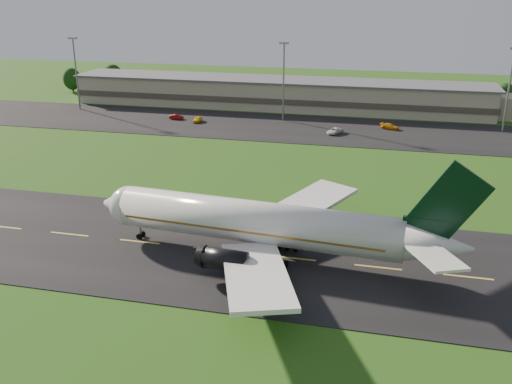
% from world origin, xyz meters
% --- Properties ---
extents(ground, '(360.00, 360.00, 0.00)m').
position_xyz_m(ground, '(0.00, 0.00, 0.00)').
color(ground, '#244D13').
rests_on(ground, ground).
extents(taxiway, '(220.00, 30.00, 0.10)m').
position_xyz_m(taxiway, '(0.00, 0.00, 0.05)').
color(taxiway, black).
rests_on(taxiway, ground).
extents(apron, '(260.00, 30.00, 0.10)m').
position_xyz_m(apron, '(0.00, 72.00, 0.05)').
color(apron, black).
rests_on(apron, ground).
extents(airliner, '(51.28, 42.04, 15.57)m').
position_xyz_m(airliner, '(17.86, -0.07, 4.66)').
color(airliner, white).
rests_on(airliner, ground).
extents(terminal, '(145.00, 16.00, 8.40)m').
position_xyz_m(terminal, '(6.40, 96.18, 3.99)').
color(terminal, tan).
rests_on(terminal, ground).
extents(light_mast_west, '(2.40, 1.20, 20.35)m').
position_xyz_m(light_mast_west, '(-55.00, 80.00, 12.74)').
color(light_mast_west, gray).
rests_on(light_mast_west, ground).
extents(light_mast_centre, '(2.40, 1.20, 20.35)m').
position_xyz_m(light_mast_centre, '(5.00, 80.00, 12.74)').
color(light_mast_centre, gray).
rests_on(light_mast_centre, ground).
extents(light_mast_east, '(2.40, 1.20, 20.35)m').
position_xyz_m(light_mast_east, '(60.00, 80.00, 12.74)').
color(light_mast_east, gray).
rests_on(light_mast_east, ground).
extents(tree_line, '(193.10, 8.89, 10.73)m').
position_xyz_m(tree_line, '(33.87, 105.84, 4.81)').
color(tree_line, black).
rests_on(tree_line, ground).
extents(service_vehicle_a, '(1.70, 4.13, 1.40)m').
position_xyz_m(service_vehicle_a, '(-16.36, 72.39, 0.80)').
color(service_vehicle_a, yellow).
rests_on(service_vehicle_a, apron).
extents(service_vehicle_b, '(3.85, 1.44, 1.26)m').
position_xyz_m(service_vehicle_b, '(-23.00, 74.18, 0.73)').
color(service_vehicle_b, maroon).
rests_on(service_vehicle_b, apron).
extents(service_vehicle_c, '(4.23, 5.45, 1.38)m').
position_xyz_m(service_vehicle_c, '(20.08, 68.32, 0.79)').
color(service_vehicle_c, silver).
rests_on(service_vehicle_c, apron).
extents(service_vehicle_d, '(5.10, 3.50, 1.37)m').
position_xyz_m(service_vehicle_d, '(32.97, 76.19, 0.79)').
color(service_vehicle_d, orange).
rests_on(service_vehicle_d, apron).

